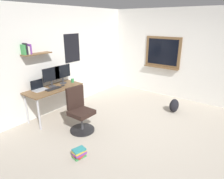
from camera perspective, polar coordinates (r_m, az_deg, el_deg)
ground_plane at (r=4.41m, az=9.01°, el=-11.84°), size 5.20×5.20×0.00m
wall_back at (r=5.44m, az=-13.83°, el=8.52°), size 5.00×0.30×2.60m
wall_right at (r=6.16m, az=20.45°, el=9.05°), size 0.22×5.00×2.60m
desk at (r=4.93m, az=-16.16°, el=-0.43°), size 1.34×0.59×0.75m
office_chair at (r=4.30m, az=-9.19°, el=-6.49°), size 0.52×0.52×0.95m
laptop at (r=4.84m, az=-20.15°, el=0.50°), size 0.31×0.21×0.23m
monitor_primary at (r=4.92m, az=-16.90°, el=3.78°), size 0.46×0.17×0.46m
monitor_secondary at (r=5.12m, az=-13.91°, el=4.61°), size 0.46×0.17×0.46m
keyboard at (r=4.80m, az=-16.35°, el=0.23°), size 0.37×0.13×0.02m
computer_mouse at (r=4.96m, az=-13.81°, el=1.14°), size 0.10×0.06×0.03m
coffee_mug at (r=5.21m, az=-11.19°, el=2.52°), size 0.08×0.08×0.09m
backpack at (r=5.40m, az=17.27°, el=-4.40°), size 0.32×0.22×0.35m
book_stack_on_floor at (r=3.67m, az=-9.30°, el=-17.45°), size 0.25×0.21×0.16m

